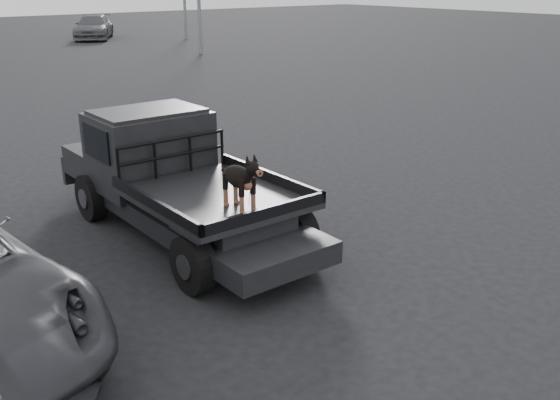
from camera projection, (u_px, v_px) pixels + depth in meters
ground at (230, 311)px, 7.43m from camera, size 120.00×120.00×0.00m
flatbed_ute at (182, 207)px, 9.47m from camera, size 2.00×5.40×0.92m
ute_cab at (149, 137)px, 9.87m from camera, size 1.72×1.30×0.88m
headache_rack at (173, 157)px, 9.37m from camera, size 1.80×0.08×0.55m
dog at (239, 181)px, 7.97m from camera, size 0.32×0.60×0.74m
distant_car_b at (94, 27)px, 38.87m from camera, size 4.24×5.31×1.44m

